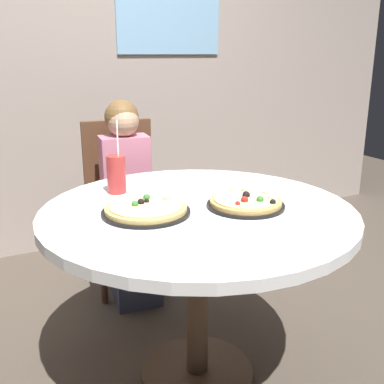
{
  "coord_description": "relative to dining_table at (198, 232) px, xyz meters",
  "views": [
    {
      "loc": [
        -0.77,
        -1.49,
        1.32
      ],
      "look_at": [
        0.0,
        0.05,
        0.8
      ],
      "focal_mm": 43.14,
      "sensor_mm": 36.0,
      "label": 1
    }
  ],
  "objects": [
    {
      "name": "ground_plane",
      "position": [
        0.0,
        0.0,
        -0.65
      ],
      "size": [
        8.0,
        8.0,
        0.0
      ],
      "primitive_type": "plane",
      "color": "#4C4238"
    },
    {
      "name": "soda_cup",
      "position": [
        -0.21,
        0.33,
        0.18
      ],
      "size": [
        0.08,
        0.08,
        0.31
      ],
      "color": "#B73333",
      "rests_on": "dining_table"
    },
    {
      "name": "pizza_cheese",
      "position": [
        -0.2,
        0.03,
        0.11
      ],
      "size": [
        0.33,
        0.33,
        0.05
      ],
      "color": "black",
      "rests_on": "dining_table"
    },
    {
      "name": "pizza_veggie",
      "position": [
        0.17,
        -0.07,
        0.12
      ],
      "size": [
        0.3,
        0.3,
        0.05
      ],
      "color": "black",
      "rests_on": "dining_table"
    },
    {
      "name": "wall_with_window",
      "position": [
        0.0,
        1.68,
        0.8
      ],
      "size": [
        5.2,
        0.14,
        2.9
      ],
      "color": "#A8998E",
      "rests_on": "ground_plane"
    },
    {
      "name": "diner_child",
      "position": [
        -0.01,
        0.8,
        -0.17
      ],
      "size": [
        0.29,
        0.42,
        1.08
      ],
      "color": "#3F4766",
      "rests_on": "ground_plane"
    },
    {
      "name": "plate_small",
      "position": [
        -0.02,
        0.28,
        0.1
      ],
      "size": [
        0.18,
        0.18,
        0.01
      ],
      "primitive_type": "cylinder",
      "color": "white",
      "rests_on": "dining_table"
    },
    {
      "name": "dining_table",
      "position": [
        0.0,
        0.0,
        0.0
      ],
      "size": [
        1.2,
        1.2,
        0.75
      ],
      "color": "white",
      "rests_on": "ground_plane"
    },
    {
      "name": "chair_wooden",
      "position": [
        0.01,
        0.98,
        -0.12
      ],
      "size": [
        0.45,
        0.45,
        0.95
      ],
      "color": "brown",
      "rests_on": "ground_plane"
    }
  ]
}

